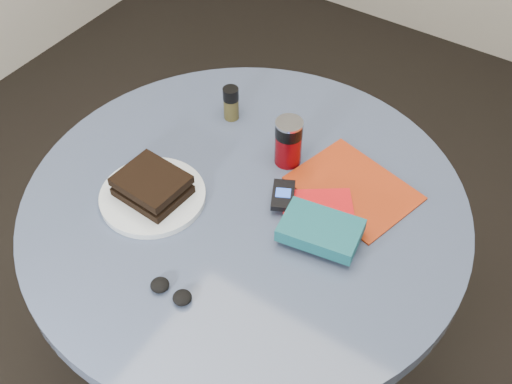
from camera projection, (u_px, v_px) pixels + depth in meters
The scene contains 11 objects.
ground at pixel (248, 364), 1.98m from camera, with size 4.00×4.00×0.00m, color black.
table at pixel (246, 247), 1.55m from camera, with size 1.00×1.00×0.75m.
plate at pixel (153, 196), 1.43m from camera, with size 0.24×0.24×0.02m, color silver.
sandwich at pixel (152, 186), 1.41m from camera, with size 0.15×0.13×0.05m.
soda_can at pixel (288, 142), 1.47m from camera, with size 0.08×0.08×0.12m.
pepper_grinder at pixel (231, 103), 1.59m from camera, with size 0.04×0.04×0.09m.
magazine at pixel (354, 188), 1.45m from camera, with size 0.26×0.20×0.00m, color maroon.
red_book at pixel (318, 208), 1.40m from camera, with size 0.15×0.10×0.01m, color red.
novel at pixel (321, 230), 1.33m from camera, with size 0.16×0.11×0.03m, color #114B54.
mp3_player at pixel (283, 195), 1.41m from camera, with size 0.08×0.10×0.02m.
headphones at pixel (171, 291), 1.25m from camera, with size 0.09×0.04×0.02m.
Camera 1 is at (0.55, -0.78, 1.81)m, focal length 45.00 mm.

